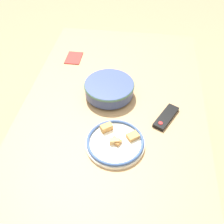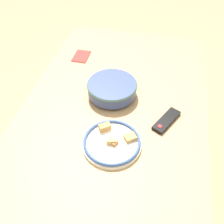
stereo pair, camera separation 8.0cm
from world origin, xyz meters
TOP-DOWN VIEW (x-y plane):
  - ground_plane at (0.00, 0.00)m, footprint 8.00×8.00m
  - dining_table at (0.00, 0.00)m, footprint 1.57×0.97m
  - noodle_bowl at (-0.07, -0.03)m, footprint 0.27×0.27m
  - food_plate at (0.27, 0.04)m, footprint 0.27×0.27m
  - tv_remote at (0.07, 0.28)m, footprint 0.19×0.14m
  - folded_napkin at (-0.39, -0.31)m, footprint 0.14×0.10m

SIDE VIEW (x-z plane):
  - ground_plane at x=0.00m, z-range 0.00..0.00m
  - dining_table at x=0.00m, z-range 0.30..1.05m
  - folded_napkin at x=-0.39m, z-range 0.75..0.76m
  - tv_remote at x=0.07m, z-range 0.75..0.77m
  - food_plate at x=0.27m, z-range 0.74..0.79m
  - noodle_bowl at x=-0.07m, z-range 0.76..0.84m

